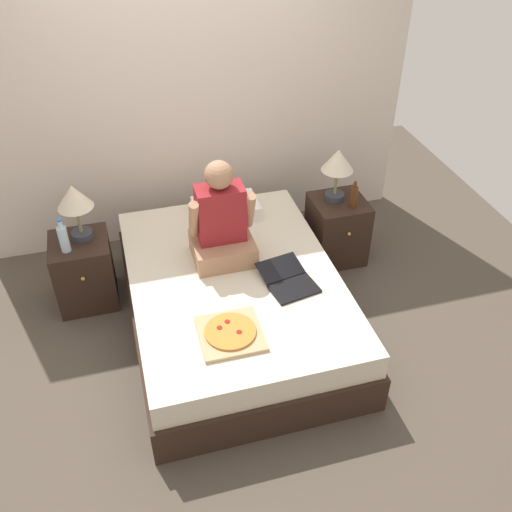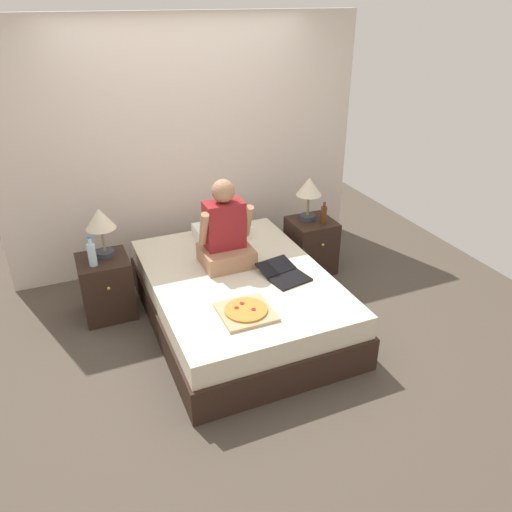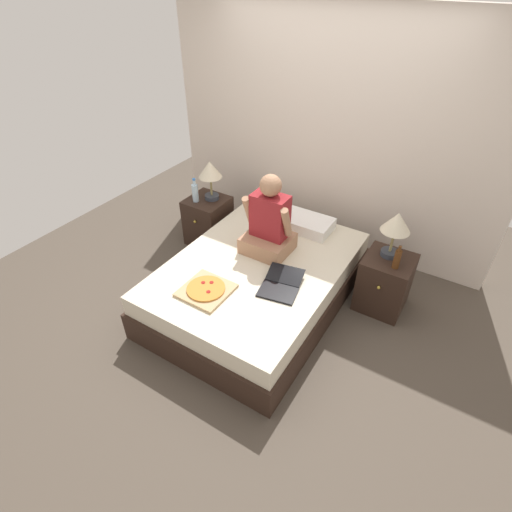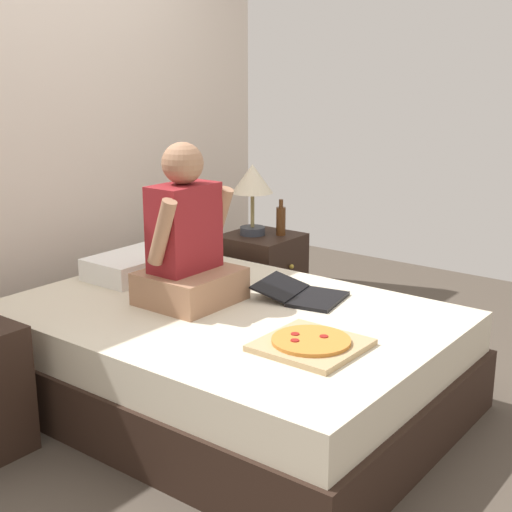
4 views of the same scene
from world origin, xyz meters
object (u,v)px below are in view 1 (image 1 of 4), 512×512
Objects in this scene: lamp_on_left_nightstand at (74,200)px; lamp_on_right_nightstand at (338,164)px; beer_bottle at (354,196)px; bed at (234,300)px; pizza_box at (230,333)px; nightstand_left at (85,271)px; water_bottle at (64,238)px; person_seated at (221,224)px; nightstand_right at (337,229)px; laptop at (289,282)px.

lamp_on_left_nightstand and lamp_on_right_nightstand have the same top height.
beer_bottle is (2.14, -0.15, -0.23)m from lamp_on_left_nightstand.
pizza_box reaches higher than bed.
bed is 3.70× the size of nightstand_left.
lamp_on_left_nightstand is 0.28m from water_bottle.
water_bottle is at bearing -131.65° from nightstand_left.
lamp_on_right_nightstand is 1.12× the size of pizza_box.
bed is 2.68× the size of person_seated.
water_bottle is at bearing 131.92° from pizza_box.
lamp_on_left_nightstand is at bearing 49.40° from water_bottle.
nightstand_left is 2.05× the size of water_bottle.
lamp_on_left_nightstand is at bearing 124.86° from pizza_box.
nightstand_right is 0.61m from lamp_on_right_nightstand.
laptop is at bearing -128.25° from lamp_on_right_nightstand.
nightstand_right is at bearing -59.07° from lamp_on_right_nightstand.
lamp_on_left_nightstand is 0.79× the size of nightstand_right.
beer_bottle is at bearing 39.82° from pizza_box.
lamp_on_left_nightstand is at bearing 148.09° from laptop.
person_seated reaches higher than bed.
bed is 0.58m from person_seated.
water_bottle reaches higher than nightstand_right.
laptop is 1.16× the size of pizza_box.
laptop is at bearing -137.72° from beer_bottle.
person_seated reaches higher than water_bottle.
beer_bottle is 0.57× the size of pizza_box.
beer_bottle is (0.10, -0.15, -0.23)m from lamp_on_right_nightstand.
nightstand_right is 0.73× the size of person_seated.
pizza_box is (-0.51, -0.37, -0.00)m from laptop.
person_seated reaches higher than nightstand_right.
beer_bottle reaches higher than nightstand_right.
laptop is (1.37, -0.85, -0.38)m from lamp_on_left_nightstand.
person_seated reaches higher than lamp_on_left_nightstand.
bed is at bearing -150.47° from nightstand_right.
person_seated is at bearing -13.69° from water_bottle.
lamp_on_right_nightstand is at bearing 123.69° from beer_bottle.
laptop is at bearing -131.19° from nightstand_right.
nightstand_left is 0.61m from lamp_on_left_nightstand.
person_seated is at bearing 95.98° from bed.
pizza_box is (-1.22, -1.17, 0.22)m from nightstand_right.
person_seated is (1.11, -0.27, 0.10)m from water_bottle.
lamp_on_left_nightstand is 1.63× the size of water_bottle.
nightstand_right is at bearing 29.53° from bed.
nightstand_left is 2.16m from lamp_on_right_nightstand.
beer_bottle is (0.07, -0.10, 0.38)m from nightstand_right.
pizza_box is at bearing -140.18° from beer_bottle.
person_seated is at bearing 80.39° from pizza_box.
lamp_on_left_nightstand reaches higher than nightstand_left.
bed is at bearing 74.25° from pizza_box.
lamp_on_right_nightstand is at bearing 21.37° from person_seated.
nightstand_right is (1.05, 0.60, 0.04)m from bed.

